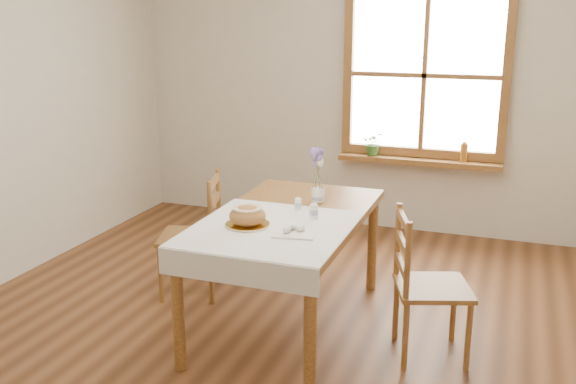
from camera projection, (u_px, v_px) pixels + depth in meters
name	position (u px, v px, depth m)	size (l,w,h in m)	color
ground	(272.00, 344.00, 3.97)	(5.00, 5.00, 0.00)	brown
room_walls	(269.00, 64.00, 3.51)	(4.60, 5.10, 2.65)	beige
window	(425.00, 75.00, 5.66)	(1.46, 0.08, 1.46)	olive
window_sill	(419.00, 161.00, 5.80)	(1.46, 0.20, 0.05)	olive
dining_table	(288.00, 228.00, 4.06)	(0.90, 1.60, 0.75)	olive
table_linen	(270.00, 229.00, 3.76)	(0.91, 0.99, 0.01)	white
chair_left	(190.00, 235.00, 4.59)	(0.42, 0.44, 0.89)	olive
chair_right	(433.00, 285.00, 3.74)	(0.42, 0.44, 0.89)	olive
bread_plate	(248.00, 225.00, 3.80)	(0.25, 0.25, 0.01)	white
bread_loaf	(247.00, 214.00, 3.78)	(0.22, 0.22, 0.12)	#AD723D
egg_napkin	(295.00, 233.00, 3.66)	(0.24, 0.20, 0.01)	white
eggs	(295.00, 229.00, 3.65)	(0.18, 0.16, 0.04)	white
salt_shaker	(298.00, 203.00, 4.10)	(0.04, 0.04, 0.08)	white
pepper_shaker	(314.00, 211.00, 3.92)	(0.05, 0.05, 0.10)	white
flower_vase	(318.00, 196.00, 4.29)	(0.08, 0.08, 0.09)	white
lavender_bouquet	(318.00, 170.00, 4.24)	(0.15, 0.15, 0.28)	#765FA8
potted_plant	(374.00, 146.00, 5.90)	(0.20, 0.22, 0.17)	#376C2B
amber_bottle	(464.00, 152.00, 5.64)	(0.06, 0.06, 0.18)	#AE6720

